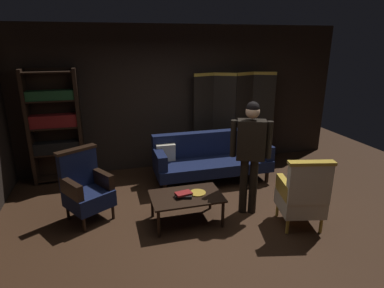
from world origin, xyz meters
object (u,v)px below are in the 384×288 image
Objects in this scene: book_red_leather at (184,193)px; armchair_gilt_accent at (303,195)px; standing_figure at (251,148)px; book_black_cloth at (184,195)px; coffee_table at (186,198)px; velvet_couch at (211,157)px; bookshelf at (55,125)px; brass_tray at (198,193)px; armchair_wing_left at (86,187)px; folding_screen at (233,118)px.

armchair_gilt_accent is at bearing -18.68° from book_red_leather.
standing_figure is 7.47× the size of book_black_cloth.
velvet_couch is at bearing 58.16° from coffee_table.
bookshelf is 2.87m from coffee_table.
book_red_leather reaches higher than brass_tray.
armchair_wing_left is at bearing 162.41° from brass_tray.
armchair_gilt_accent is at bearing -20.20° from armchair_wing_left.
brass_tray is (0.17, 0.02, 0.05)m from coffee_table.
folding_screen is 1.90× the size of coffee_table.
bookshelf is 2.96m from brass_tray.
book_black_cloth is (-1.54, 0.52, -0.05)m from armchair_gilt_accent.
standing_figure is at bearing 0.57° from brass_tray.
coffee_table is at bearing -127.22° from folding_screen.
velvet_couch is at bearing -15.38° from bookshelf.
armchair_wing_left is 4.57× the size of book_black_cloth.
velvet_couch is 1.60m from book_black_cloth.
bookshelf is at bearing 144.41° from standing_figure.
armchair_gilt_accent is 0.61× the size of standing_figure.
folding_screen is 0.90× the size of velvet_couch.
velvet_couch is at bearing 57.20° from book_black_cloth.
velvet_couch is (2.70, -0.74, -0.61)m from bookshelf.
standing_figure is (-0.57, -2.00, 0.04)m from folding_screen.
book_black_cloth is 0.97× the size of brass_tray.
folding_screen is at bearing 52.29° from book_red_leather.
standing_figure reaches higher than armchair_wing_left.
armchair_wing_left is 2.43m from standing_figure.
armchair_gilt_accent is at bearing -20.14° from coffee_table.
velvet_couch is 2.04× the size of armchair_gilt_accent.
brass_tray is (0.22, 0.04, -0.04)m from book_red_leather.
folding_screen is 2.62m from armchair_gilt_accent.
folding_screen is 8.34× the size of book_black_cloth.
book_red_leather is at bearing -177.05° from standing_figure.
standing_figure reaches higher than coffee_table.
book_red_leather is (1.83, -2.09, -0.59)m from bookshelf.
folding_screen is at bearing 52.78° from coffee_table.
bookshelf is 2.05× the size of coffee_table.
standing_figure reaches higher than velvet_couch.
velvet_couch is 1.42m from standing_figure.
armchair_wing_left is 4.44× the size of brass_tray.
brass_tray is (-0.79, -0.01, -0.60)m from standing_figure.
velvet_couch is 9.31× the size of book_black_cloth.
brass_tray is (-1.33, 0.57, -0.06)m from armchair_gilt_accent.
armchair_wing_left is at bearing 159.73° from coffee_table.
armchair_gilt_accent is (-0.04, -2.57, -0.50)m from folding_screen.
armchair_gilt_accent is 1.44m from brass_tray.
bookshelf is 1.20× the size of standing_figure.
armchair_gilt_accent is 1.63m from book_black_cloth.
book_red_leather is (-1.54, 0.52, -0.02)m from armchair_gilt_accent.
coffee_table is at bearing -174.11° from brass_tray.
coffee_table is at bearing 29.13° from book_red_leather.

